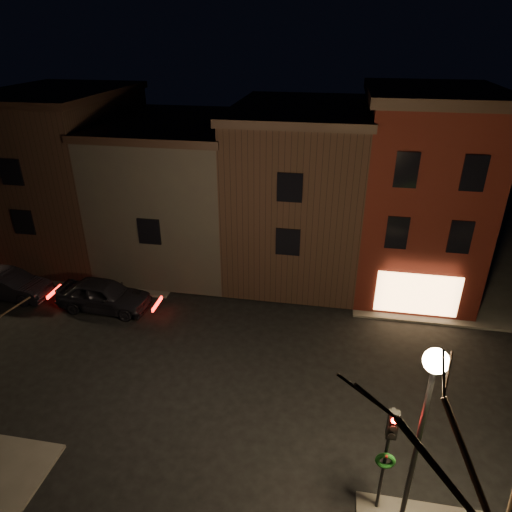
# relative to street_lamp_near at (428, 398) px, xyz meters

# --- Properties ---
(ground) EXTENTS (120.00, 120.00, 0.00)m
(ground) POSITION_rel_street_lamp_near_xyz_m (-6.20, 6.00, -5.18)
(ground) COLOR black
(ground) RESTS_ON ground
(sidewalk_far_left) EXTENTS (30.00, 30.00, 0.12)m
(sidewalk_far_left) POSITION_rel_street_lamp_near_xyz_m (-26.20, 26.00, -5.12)
(sidewalk_far_left) COLOR #2D2B28
(sidewalk_far_left) RESTS_ON ground
(corner_building) EXTENTS (6.50, 8.50, 10.50)m
(corner_building) POSITION_rel_street_lamp_near_xyz_m (1.80, 15.47, 0.22)
(corner_building) COLOR #40100B
(corner_building) RESTS_ON ground
(row_building_a) EXTENTS (7.30, 10.30, 9.40)m
(row_building_a) POSITION_rel_street_lamp_near_xyz_m (-4.70, 16.50, -0.34)
(row_building_a) COLOR black
(row_building_a) RESTS_ON ground
(row_building_b) EXTENTS (7.80, 10.30, 8.40)m
(row_building_b) POSITION_rel_street_lamp_near_xyz_m (-11.95, 16.50, -0.85)
(row_building_b) COLOR black
(row_building_b) RESTS_ON ground
(row_building_c) EXTENTS (7.30, 10.30, 9.90)m
(row_building_c) POSITION_rel_street_lamp_near_xyz_m (-19.20, 16.50, -0.09)
(row_building_c) COLOR black
(row_building_c) RESTS_ON ground
(street_lamp_near) EXTENTS (0.60, 0.60, 6.48)m
(street_lamp_near) POSITION_rel_street_lamp_near_xyz_m (0.00, 0.00, 0.00)
(street_lamp_near) COLOR black
(street_lamp_near) RESTS_ON sidewalk_near_right
(traffic_signal) EXTENTS (0.58, 0.38, 4.05)m
(traffic_signal) POSITION_rel_street_lamp_near_xyz_m (-0.60, 0.49, -2.37)
(traffic_signal) COLOR black
(traffic_signal) RESTS_ON sidewalk_near_right
(parked_car_a) EXTENTS (4.91, 2.12, 1.65)m
(parked_car_a) POSITION_rel_street_lamp_near_xyz_m (-13.96, 9.51, -4.35)
(parked_car_a) COLOR black
(parked_car_a) RESTS_ON ground
(parked_car_b) EXTENTS (4.63, 1.81, 1.50)m
(parked_car_b) POSITION_rel_street_lamp_near_xyz_m (-19.56, 9.67, -4.43)
(parked_car_b) COLOR black
(parked_car_b) RESTS_ON ground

